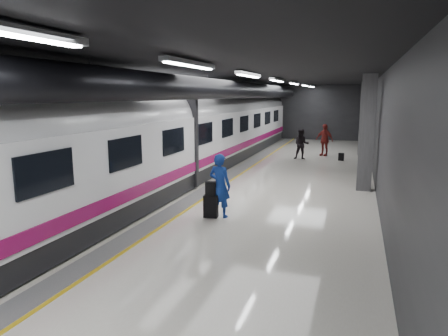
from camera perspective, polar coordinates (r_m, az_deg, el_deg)
The scene contains 9 objects.
ground at distance 15.46m, azimuth 2.20°, elevation -3.50°, with size 40.00×40.00×0.00m, color silver.
platform_hall at distance 16.01m, azimuth 2.27°, elevation 9.76°, with size 10.02×40.02×4.51m.
train at distance 16.31m, azimuth -8.80°, elevation 4.49°, with size 3.05×38.00×4.05m.
traveler_main at distance 12.20m, azimuth -0.60°, elevation -2.52°, with size 0.72×0.47×1.97m, color #163BA8.
suitcase_main at distance 12.30m, azimuth -1.88°, elevation -5.47°, with size 0.43×0.27×0.70m, color black.
shoulder_bag at distance 12.14m, azimuth -1.94°, elevation -2.96°, with size 0.32×0.17×0.42m, color black.
traveler_far_a at distance 23.71m, azimuth 11.01°, elevation 3.36°, with size 0.86×0.67×1.78m, color black.
traveler_far_b at distance 25.45m, azimuth 14.14°, elevation 3.91°, with size 1.15×0.48×1.96m, color maroon.
suitcase_far at distance 23.88m, azimuth 16.40°, elevation 1.55°, with size 0.30×0.19×0.44m, color black.
Camera 1 is at (4.21, -14.41, 3.70)m, focal length 32.00 mm.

